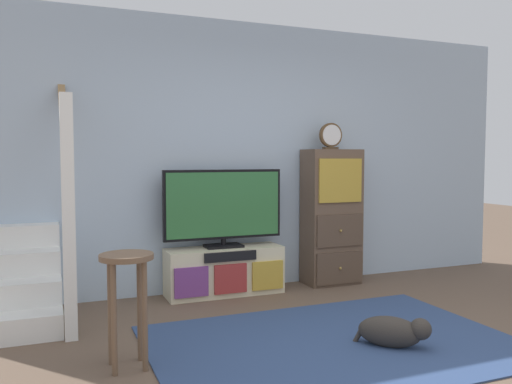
# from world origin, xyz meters

# --- Properties ---
(ground_plane) EXTENTS (20.00, 20.00, 0.00)m
(ground_plane) POSITION_xyz_m (0.00, 0.00, 0.00)
(ground_plane) COLOR brown
(back_wall) EXTENTS (6.40, 0.12, 2.70)m
(back_wall) POSITION_xyz_m (0.00, 2.46, 1.35)
(back_wall) COLOR #A8BCD1
(back_wall) RESTS_ON ground_plane
(area_rug) EXTENTS (2.60, 1.80, 0.01)m
(area_rug) POSITION_xyz_m (0.00, 0.60, 0.01)
(area_rug) COLOR navy
(area_rug) RESTS_ON ground_plane
(media_console) EXTENTS (1.14, 0.38, 0.46)m
(media_console) POSITION_xyz_m (-0.30, 2.19, 0.23)
(media_console) COLOR beige
(media_console) RESTS_ON ground_plane
(television) EXTENTS (1.19, 0.22, 0.76)m
(television) POSITION_xyz_m (-0.30, 2.22, 0.87)
(television) COLOR black
(television) RESTS_ON media_console
(side_cabinet) EXTENTS (0.58, 0.38, 1.42)m
(side_cabinet) POSITION_xyz_m (0.90, 2.20, 0.71)
(side_cabinet) COLOR brown
(side_cabinet) RESTS_ON ground_plane
(desk_clock) EXTENTS (0.25, 0.08, 0.27)m
(desk_clock) POSITION_xyz_m (0.87, 2.19, 1.56)
(desk_clock) COLOR #4C3823
(desk_clock) RESTS_ON side_cabinet
(staircase) EXTENTS (1.00, 1.36, 2.20)m
(staircase) POSITION_xyz_m (-2.24, 2.20, 0.37)
(staircase) COLOR white
(staircase) RESTS_ON ground_plane
(bar_stool_near) EXTENTS (0.34, 0.34, 0.73)m
(bar_stool_near) POSITION_xyz_m (-1.44, 0.72, 0.54)
(bar_stool_near) COLOR brown
(bar_stool_near) RESTS_ON ground_plane
(dog) EXTENTS (0.46, 0.45, 0.23)m
(dog) POSITION_xyz_m (0.35, 0.38, 0.12)
(dog) COLOR #332D28
(dog) RESTS_ON ground_plane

